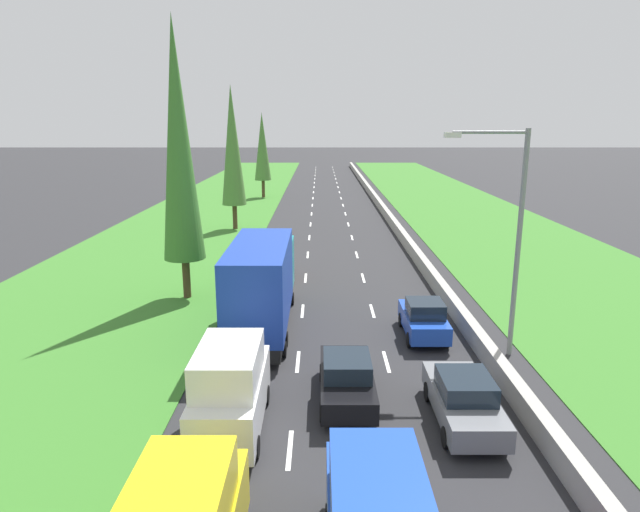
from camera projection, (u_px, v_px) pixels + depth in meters
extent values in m
plane|color=#28282B|center=(326.00, 209.00, 59.61)|extent=(300.00, 300.00, 0.00)
cube|color=#387528|center=(209.00, 209.00, 59.56)|extent=(14.00, 140.00, 0.04)
cube|color=#387528|center=(458.00, 209.00, 59.66)|extent=(14.00, 140.00, 0.04)
cube|color=#9E9B93|center=(378.00, 206.00, 59.53)|extent=(0.44, 120.00, 0.85)
cube|color=white|center=(288.00, 450.00, 15.88)|extent=(0.14, 2.00, 0.01)
cube|color=white|center=(296.00, 362.00, 21.71)|extent=(0.14, 2.00, 0.01)
cube|color=white|center=(300.00, 311.00, 27.54)|extent=(0.14, 2.00, 0.01)
cube|color=white|center=(303.00, 278.00, 33.37)|extent=(0.14, 2.00, 0.01)
cube|color=white|center=(306.00, 255.00, 39.20)|extent=(0.14, 2.00, 0.01)
cube|color=white|center=(307.00, 238.00, 45.03)|extent=(0.14, 2.00, 0.01)
cube|color=white|center=(308.00, 224.00, 50.86)|extent=(0.14, 2.00, 0.01)
cube|color=white|center=(309.00, 214.00, 56.69)|extent=(0.14, 2.00, 0.01)
cube|color=white|center=(310.00, 205.00, 62.52)|extent=(0.14, 2.00, 0.01)
cube|color=white|center=(311.00, 198.00, 68.35)|extent=(0.14, 2.00, 0.01)
cube|color=white|center=(311.00, 192.00, 74.17)|extent=(0.14, 2.00, 0.01)
cube|color=white|center=(312.00, 187.00, 80.00)|extent=(0.14, 2.00, 0.01)
cube|color=white|center=(312.00, 183.00, 85.83)|extent=(0.14, 2.00, 0.01)
cube|color=white|center=(313.00, 179.00, 91.66)|extent=(0.14, 2.00, 0.01)
cube|color=white|center=(313.00, 175.00, 97.49)|extent=(0.14, 2.00, 0.01)
cube|color=white|center=(313.00, 172.00, 103.32)|extent=(0.14, 2.00, 0.01)
cube|color=white|center=(313.00, 170.00, 109.15)|extent=(0.14, 2.00, 0.01)
cube|color=white|center=(314.00, 167.00, 114.98)|extent=(0.14, 2.00, 0.01)
cube|color=white|center=(409.00, 449.00, 15.90)|extent=(0.14, 2.00, 0.01)
cube|color=white|center=(384.00, 362.00, 21.73)|extent=(0.14, 2.00, 0.01)
cube|color=white|center=(370.00, 311.00, 27.56)|extent=(0.14, 2.00, 0.01)
cube|color=white|center=(361.00, 278.00, 33.39)|extent=(0.14, 2.00, 0.01)
cube|color=white|center=(355.00, 255.00, 39.21)|extent=(0.14, 2.00, 0.01)
cube|color=white|center=(350.00, 238.00, 45.04)|extent=(0.14, 2.00, 0.01)
cube|color=white|center=(346.00, 224.00, 50.87)|extent=(0.14, 2.00, 0.01)
cube|color=white|center=(343.00, 214.00, 56.70)|extent=(0.14, 2.00, 0.01)
cube|color=white|center=(341.00, 205.00, 62.53)|extent=(0.14, 2.00, 0.01)
cube|color=white|center=(339.00, 198.00, 68.36)|extent=(0.14, 2.00, 0.01)
cube|color=white|center=(337.00, 192.00, 74.19)|extent=(0.14, 2.00, 0.01)
cube|color=white|center=(336.00, 187.00, 80.02)|extent=(0.14, 2.00, 0.01)
cube|color=white|center=(335.00, 183.00, 85.85)|extent=(0.14, 2.00, 0.01)
cube|color=white|center=(334.00, 179.00, 91.67)|extent=(0.14, 2.00, 0.01)
cube|color=white|center=(333.00, 175.00, 97.50)|extent=(0.14, 2.00, 0.01)
cube|color=white|center=(332.00, 172.00, 103.33)|extent=(0.14, 2.00, 0.01)
cube|color=white|center=(331.00, 170.00, 109.16)|extent=(0.14, 2.00, 0.01)
cube|color=white|center=(330.00, 167.00, 114.99)|extent=(0.14, 2.00, 0.01)
cube|color=slate|center=(461.00, 402.00, 17.22)|extent=(1.76, 4.50, 0.72)
cube|color=#19232D|center=(463.00, 385.00, 16.92)|extent=(1.56, 1.90, 0.60)
cylinder|color=black|center=(426.00, 391.00, 18.66)|extent=(0.22, 0.64, 0.64)
cylinder|color=black|center=(473.00, 391.00, 18.67)|extent=(0.22, 0.64, 0.64)
cylinder|color=black|center=(445.00, 437.00, 15.95)|extent=(0.22, 0.64, 0.64)
cylinder|color=black|center=(500.00, 437.00, 15.96)|extent=(0.22, 0.64, 0.64)
cube|color=yellow|center=(175.00, 509.00, 10.15)|extent=(1.80, 3.10, 1.10)
cube|color=#1E47B7|center=(376.00, 498.00, 10.45)|extent=(1.80, 3.10, 1.10)
cube|color=black|center=(345.00, 381.00, 18.60)|extent=(1.76, 4.50, 0.72)
cube|color=#19232D|center=(345.00, 365.00, 18.30)|extent=(1.56, 1.90, 0.60)
cylinder|color=black|center=(321.00, 373.00, 20.04)|extent=(0.22, 0.64, 0.64)
cylinder|color=black|center=(365.00, 373.00, 20.04)|extent=(0.22, 0.64, 0.64)
cylinder|color=black|center=(321.00, 412.00, 17.33)|extent=(0.22, 0.64, 0.64)
cylinder|color=black|center=(372.00, 412.00, 17.33)|extent=(0.22, 0.64, 0.64)
cube|color=white|center=(230.00, 398.00, 16.77)|extent=(1.90, 4.90, 1.40)
cube|color=white|center=(226.00, 365.00, 16.18)|extent=(1.80, 3.10, 1.10)
cylinder|color=black|center=(212.00, 395.00, 18.41)|extent=(0.22, 0.64, 0.64)
cylinder|color=black|center=(264.00, 395.00, 18.41)|extent=(0.22, 0.64, 0.64)
cylinder|color=black|center=(191.00, 447.00, 15.46)|extent=(0.22, 0.64, 0.64)
cylinder|color=black|center=(253.00, 447.00, 15.46)|extent=(0.22, 0.64, 0.64)
cube|color=black|center=(262.00, 315.00, 25.21)|extent=(2.20, 9.40, 0.56)
cube|color=teal|center=(268.00, 263.00, 28.35)|extent=(2.40, 2.20, 2.50)
cube|color=#19389E|center=(258.00, 282.00, 23.69)|extent=(2.44, 7.20, 3.30)
cylinder|color=black|center=(246.00, 299.00, 28.48)|extent=(0.22, 0.64, 0.64)
cylinder|color=black|center=(290.00, 299.00, 28.49)|extent=(0.22, 0.64, 0.64)
cylinder|color=black|center=(230.00, 339.00, 23.16)|extent=(0.22, 0.64, 0.64)
cylinder|color=black|center=(283.00, 339.00, 23.16)|extent=(0.22, 0.64, 0.64)
cylinder|color=black|center=(226.00, 349.00, 22.11)|extent=(0.22, 0.64, 0.64)
cylinder|color=black|center=(282.00, 349.00, 22.11)|extent=(0.22, 0.64, 0.64)
cube|color=#1E47B7|center=(421.00, 321.00, 24.18)|extent=(1.68, 3.90, 0.76)
cube|color=#19232D|center=(423.00, 308.00, 23.72)|extent=(1.52, 1.60, 0.64)
cylinder|color=black|center=(400.00, 320.00, 25.44)|extent=(0.22, 0.64, 0.64)
cylinder|color=black|center=(432.00, 320.00, 25.45)|extent=(0.22, 0.64, 0.64)
cylinder|color=black|center=(408.00, 340.00, 23.09)|extent=(0.22, 0.64, 0.64)
cylinder|color=black|center=(444.00, 340.00, 23.10)|extent=(0.22, 0.64, 0.64)
cube|color=orange|center=(271.00, 268.00, 32.97)|extent=(1.68, 3.90, 0.76)
cube|color=#19232D|center=(270.00, 258.00, 32.51)|extent=(1.52, 1.60, 0.64)
cylinder|color=black|center=(260.00, 269.00, 34.23)|extent=(0.22, 0.64, 0.64)
cylinder|color=black|center=(285.00, 269.00, 34.24)|extent=(0.22, 0.64, 0.64)
cylinder|color=black|center=(256.00, 280.00, 31.88)|extent=(0.22, 0.64, 0.64)
cylinder|color=black|center=(282.00, 280.00, 31.89)|extent=(0.22, 0.64, 0.64)
cylinder|color=#4C3823|center=(184.00, 278.00, 29.38)|extent=(0.41, 0.41, 2.20)
cone|color=#3D752D|center=(176.00, 141.00, 27.67)|extent=(2.16, 2.16, 12.20)
cylinder|color=#4C3823|center=(233.00, 217.00, 48.38)|extent=(0.40, 0.40, 2.20)
cone|color=#4C7F38|center=(230.00, 145.00, 46.91)|extent=(2.11, 2.11, 10.14)
cylinder|color=#4C3823|center=(261.00, 189.00, 68.70)|extent=(0.39, 0.39, 2.20)
cone|color=#4C7F38|center=(260.00, 147.00, 67.47)|extent=(2.06, 2.06, 8.18)
cylinder|color=gray|center=(516.00, 247.00, 21.41)|extent=(0.20, 0.20, 9.00)
cylinder|color=gray|center=(488.00, 132.00, 20.37)|extent=(2.80, 0.12, 0.12)
cube|color=silver|center=(450.00, 135.00, 20.39)|extent=(0.60, 0.28, 0.20)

